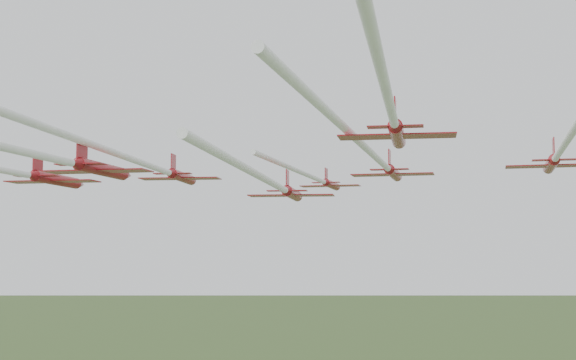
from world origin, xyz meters
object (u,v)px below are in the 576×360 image
Objects in this scene: jet_row2_left at (141,162)px; jet_row4_right at (390,106)px; jet_row2_right at (375,157)px; jet_row3_mid at (277,185)px; jet_row3_right at (561,149)px; jet_lead at (317,179)px.

jet_row4_right is (35.54, -15.38, -0.35)m from jet_row2_left.
jet_row2_left is 0.96× the size of jet_row2_right.
jet_row4_right reaches higher than jet_row3_mid.
jet_row3_right is at bearing -7.87° from jet_row3_mid.
jet_row2_right is 1.39× the size of jet_row3_mid.
jet_row2_left is 23.45m from jet_row2_right.
jet_row2_left is 16.65m from jet_row3_mid.
jet_lead is at bearing 112.39° from jet_row2_right.
jet_row3_mid is 24.96m from jet_row4_right.
jet_row2_left is at bearing -178.26° from jet_row2_right.
jet_row2_left is at bearing 154.94° from jet_row3_mid.
jet_row4_right is at bearing -73.49° from jet_lead.
jet_row3_right is (36.77, -21.62, -1.11)m from jet_lead.
jet_lead reaches higher than jet_row2_right.
jet_row4_right reaches higher than jet_row3_right.
jet_row2_right reaches higher than jet_row4_right.
jet_row2_right is 10.58m from jet_row3_mid.
jet_row3_mid is at bearing -142.33° from jet_row2_right.
jet_row2_right is 17.51m from jet_row3_right.
jet_row2_right reaches higher than jet_row3_mid.
jet_row3_right is at bearing -24.22° from jet_row2_right.
jet_row2_right reaches higher than jet_row3_right.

